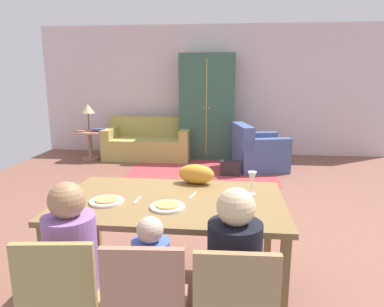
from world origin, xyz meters
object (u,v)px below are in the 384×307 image
at_px(wine_glass, 252,178).
at_px(book_lower, 97,130).
at_px(book_upper, 99,129).
at_px(person_child, 153,293).
at_px(plate_near_child, 167,207).
at_px(dining_chair_child, 147,303).
at_px(armchair, 257,152).
at_px(person_man, 75,276).
at_px(side_table, 90,141).
at_px(dining_table, 172,208).
at_px(dining_chair_man, 64,297).
at_px(armoire, 207,106).
at_px(table_lamp, 88,110).
at_px(cat, 196,174).
at_px(person_woman, 233,285).
at_px(couch, 149,143).
at_px(handbag, 230,168).
at_px(plate_near_man, 107,201).

relative_size(wine_glass, book_lower, 0.85).
bearing_deg(book_upper, person_child, -66.32).
bearing_deg(book_upper, plate_near_child, -63.80).
height_order(wine_glass, person_child, wine_glass).
distance_m(dining_chair_child, armchair, 4.79).
xyz_separation_m(person_man, side_table, (-1.89, 4.93, -0.14)).
height_order(dining_table, dining_chair_man, dining_chair_man).
height_order(armchair, armoire, armoire).
bearing_deg(armoire, table_lamp, -168.39).
relative_size(wine_glass, table_lamp, 0.34).
bearing_deg(wine_glass, cat, 152.93).
bearing_deg(armchair, person_woman, -96.14).
height_order(dining_chair_man, armoire, armoire).
bearing_deg(book_lower, armoire, 12.57).
xyz_separation_m(dining_chair_man, side_table, (-1.91, 5.10, -0.11)).
xyz_separation_m(cat, armoire, (-0.17, 4.29, 0.20)).
xyz_separation_m(cat, table_lamp, (-2.52, 3.81, 0.16)).
bearing_deg(dining_chair_man, couch, 97.99).
bearing_deg(person_woman, cat, 105.86).
bearing_deg(person_woman, armchair, 83.86).
height_order(wine_glass, cat, wine_glass).
relative_size(dining_chair_man, side_table, 1.50).
bearing_deg(person_woman, couch, 107.96).
relative_size(dining_chair_man, person_child, 0.94).
xyz_separation_m(plate_near_child, dining_chair_child, (0.01, -0.70, -0.28)).
xyz_separation_m(dining_chair_man, book_lower, (-1.75, 5.09, 0.10)).
bearing_deg(side_table, wine_glass, -53.59).
bearing_deg(person_child, table_lamp, 115.63).
bearing_deg(table_lamp, dining_chair_child, -65.05).
relative_size(side_table, handbag, 1.81).
relative_size(table_lamp, handbag, 1.69).
bearing_deg(side_table, armoire, 11.61).
bearing_deg(armoire, wine_glass, -81.99).
distance_m(cat, couch, 4.32).
relative_size(person_woman, book_upper, 5.04).
bearing_deg(couch, dining_chair_child, -77.19).
distance_m(dining_table, table_lamp, 4.85).
bearing_deg(person_child, person_man, 179.39).
distance_m(dining_table, handbag, 3.40).
relative_size(armchair, side_table, 1.78).
height_order(plate_near_man, wine_glass, wine_glass).
relative_size(person_child, side_table, 1.59).
distance_m(person_woman, armoire, 5.46).
distance_m(dining_chair_child, side_table, 5.63).
bearing_deg(side_table, armchair, -7.08).
xyz_separation_m(person_woman, handbag, (-0.01, 4.03, -0.38)).
distance_m(plate_near_man, table_lamp, 4.75).
bearing_deg(person_man, plate_near_man, 89.60).
height_order(armoire, book_upper, armoire).
xyz_separation_m(dining_chair_man, armoire, (0.44, 5.58, 0.56)).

